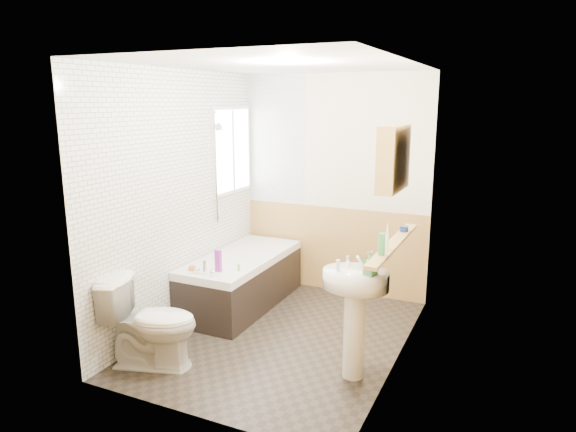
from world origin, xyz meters
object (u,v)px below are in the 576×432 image
Objects in this scene: bathtub at (242,279)px; sink at (355,302)px; pine_shelf at (393,244)px; medicine_cabinet at (393,158)px; toilet at (151,323)px.

bathtub is 1.86m from sink.
bathtub is at bearing 162.43° from pine_shelf.
medicine_cabinet reaches higher than bathtub.
pine_shelf reaches higher than toilet.
pine_shelf is at bearing 48.59° from sink.
pine_shelf is at bearing 41.38° from medicine_cabinet.
bathtub is 2.35m from medicine_cabinet.
pine_shelf reaches higher than bathtub.
medicine_cabinet reaches higher than sink.
pine_shelf reaches higher than sink.
sink is 1.18m from medicine_cabinet.
sink is at bearing -118.34° from pine_shelf.
toilet is at bearing -153.50° from medicine_cabinet.
pine_shelf is at bearing -17.57° from bathtub.
pine_shelf is at bearing -80.40° from toilet.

